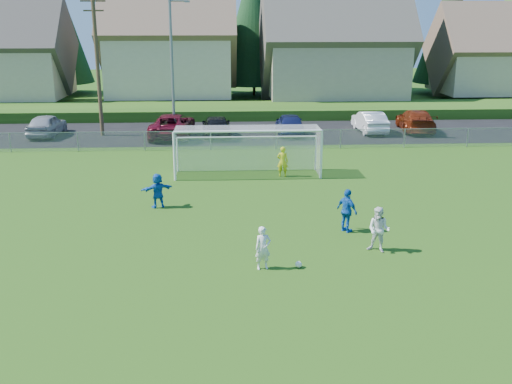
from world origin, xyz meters
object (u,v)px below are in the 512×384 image
player_white_a (263,248)px  car_a (46,125)px  soccer_ball (298,264)px  goalkeeper (283,162)px  player_white_b (379,230)px  soccer_goal (247,143)px  car_e (290,124)px  car_g (416,120)px  player_blue_b (158,190)px  car_d (216,126)px  car_c (172,125)px  player_blue_a (347,211)px  car_f (370,122)px

player_white_a → car_a: car_a is taller
soccer_ball → goalkeeper: (0.60, 11.54, 0.67)m
player_white_b → soccer_goal: bearing=141.6°
soccer_ball → player_white_a: player_white_a is taller
soccer_ball → soccer_goal: soccer_goal is taller
player_white_a → car_e: (3.35, 22.66, 0.03)m
soccer_ball → car_g: bearing=64.4°
player_blue_b → soccer_ball: bearing=105.1°
soccer_ball → car_d: bearing=97.3°
soccer_ball → player_blue_b: 8.52m
player_white_a → car_c: size_ratio=0.25×
soccer_ball → car_e: size_ratio=0.05×
car_a → car_e: (16.60, -0.50, -0.00)m
player_blue_a → car_f: bearing=-50.1°
player_white_a → car_f: size_ratio=0.32×
car_c → soccer_goal: (4.65, -10.16, 0.84)m
player_blue_b → car_a: size_ratio=0.34×
car_g → car_a: bearing=7.3°
car_a → car_d: bearing=179.3°
player_white_a → goalkeeper: (1.76, 11.56, 0.06)m
car_c → car_e: bearing=-173.8°
goalkeeper → soccer_goal: soccer_goal is taller
soccer_goal → player_blue_a: bearing=-68.9°
player_white_b → player_blue_a: (-0.69, 2.05, 0.03)m
car_c → car_e: car_c is taller
car_a → car_f: size_ratio=0.98×
player_blue_b → car_c: (-0.60, 15.54, 0.04)m
soccer_ball → car_f: car_f is taller
player_white_b → car_a: size_ratio=0.37×
car_a → car_g: size_ratio=0.83×
soccer_ball → car_a: (-14.42, 23.14, 0.64)m
goalkeeper → car_g: 15.96m
soccer_ball → player_blue_a: player_blue_a is taller
car_f → soccer_goal: size_ratio=0.60×
soccer_ball → goalkeeper: goalkeeper is taller
car_d → car_e: (5.04, 0.22, 0.07)m
player_white_a → player_blue_b: bearing=107.1°
player_blue_a → player_blue_b: bearing=30.9°
goalkeeper → car_g: size_ratio=0.29×
soccer_ball → car_c: size_ratio=0.04×
player_white_b → car_f: 22.62m
goalkeeper → car_e: goalkeeper is taller
player_blue_a → goalkeeper: player_blue_a is taller
player_blue_b → car_a: 18.83m
car_a → car_c: bearing=177.0°
player_blue_b → car_g: bearing=-157.2°
player_white_b → car_c: player_white_b is taller
soccer_ball → player_white_b: player_white_b is taller
player_white_b → car_e: player_white_b is taller
player_blue_b → car_f: bearing=-151.1°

